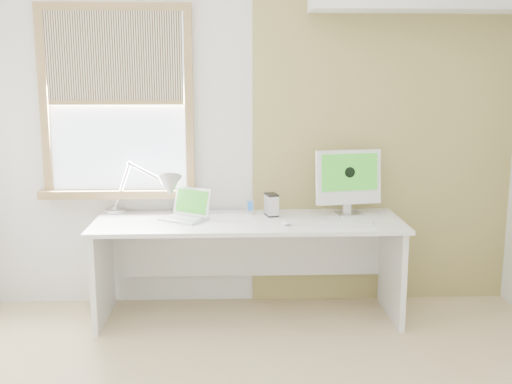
{
  "coord_description": "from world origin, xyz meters",
  "views": [
    {
      "loc": [
        -0.15,
        -2.8,
        1.75
      ],
      "look_at": [
        0.0,
        1.05,
        1.0
      ],
      "focal_mm": 42.35,
      "sensor_mm": 36.0,
      "label": 1
    }
  ],
  "objects_px": {
    "desk_lamp": "(159,189)",
    "imac": "(348,178)",
    "desk": "(248,244)",
    "laptop": "(187,211)",
    "external_drive": "(271,205)"
  },
  "relations": [
    {
      "from": "desk_lamp",
      "to": "imac",
      "type": "distance_m",
      "value": 1.39
    },
    {
      "from": "desk",
      "to": "imac",
      "type": "xyz_separation_m",
      "value": [
        0.74,
        0.11,
        0.46
      ]
    },
    {
      "from": "desk",
      "to": "desk_lamp",
      "type": "bearing_deg",
      "value": 172.49
    },
    {
      "from": "desk",
      "to": "laptop",
      "type": "bearing_deg",
      "value": 179.42
    },
    {
      "from": "desk",
      "to": "imac",
      "type": "bearing_deg",
      "value": 8.14
    },
    {
      "from": "desk",
      "to": "external_drive",
      "type": "height_order",
      "value": "external_drive"
    },
    {
      "from": "laptop",
      "to": "external_drive",
      "type": "xyz_separation_m",
      "value": [
        0.61,
        0.08,
        0.03
      ]
    },
    {
      "from": "desk",
      "to": "laptop",
      "type": "xyz_separation_m",
      "value": [
        -0.44,
        0.0,
        0.25
      ]
    },
    {
      "from": "desk",
      "to": "imac",
      "type": "relative_size",
      "value": 4.42
    },
    {
      "from": "desk",
      "to": "external_drive",
      "type": "relative_size",
      "value": 13.41
    },
    {
      "from": "external_drive",
      "to": "imac",
      "type": "distance_m",
      "value": 0.6
    },
    {
      "from": "desk",
      "to": "laptop",
      "type": "relative_size",
      "value": 5.58
    },
    {
      "from": "desk_lamp",
      "to": "imac",
      "type": "relative_size",
      "value": 1.3
    },
    {
      "from": "desk_lamp",
      "to": "imac",
      "type": "xyz_separation_m",
      "value": [
        1.39,
        0.02,
        0.06
      ]
    },
    {
      "from": "external_drive",
      "to": "imac",
      "type": "height_order",
      "value": "imac"
    }
  ]
}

